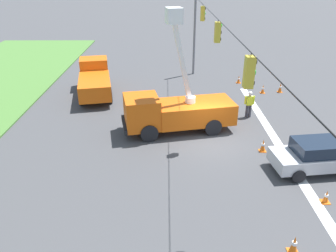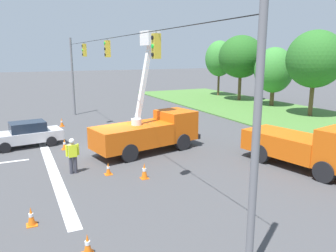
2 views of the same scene
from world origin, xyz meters
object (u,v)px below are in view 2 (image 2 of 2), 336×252
(utility_truck_bucket_lift, at_px, (149,129))
(traffic_cone_far_left, at_px, (144,171))
(tree_west, at_px, (241,57))
(sedan_silver, at_px, (26,134))
(traffic_cone_lane_edge_a, at_px, (65,144))
(tree_centre, at_px, (274,70))
(road_worker, at_px, (73,154))
(traffic_cone_foreground_left, at_px, (31,216))
(traffic_cone_mid_right, at_px, (34,133))
(traffic_cone_foreground_right, at_px, (88,245))
(tree_east, at_px, (315,59))
(tree_far_west, at_px, (219,59))
(traffic_cone_near_bucket, at_px, (108,169))
(utility_truck_support_near, at_px, (307,147))
(traffic_cone_mid_left, at_px, (62,122))

(utility_truck_bucket_lift, height_order, traffic_cone_far_left, utility_truck_bucket_lift)
(tree_west, relative_size, sedan_silver, 1.78)
(traffic_cone_lane_edge_a, bearing_deg, tree_centre, 108.12)
(tree_centre, xyz_separation_m, road_worker, (12.14, -23.73, -3.00))
(traffic_cone_foreground_left, relative_size, traffic_cone_mid_right, 1.14)
(traffic_cone_mid_right, height_order, traffic_cone_far_left, traffic_cone_far_left)
(sedan_silver, height_order, traffic_cone_foreground_right, sedan_silver)
(tree_centre, bearing_deg, traffic_cone_foreground_right, -51.98)
(tree_east, distance_m, traffic_cone_lane_edge_a, 22.97)
(traffic_cone_mid_right, bearing_deg, utility_truck_bucket_lift, 42.07)
(tree_east, height_order, traffic_cone_foreground_right, tree_east)
(tree_far_west, relative_size, tree_east, 0.96)
(traffic_cone_near_bucket, bearing_deg, sedan_silver, -155.15)
(traffic_cone_far_left, bearing_deg, traffic_cone_mid_right, -158.92)
(utility_truck_bucket_lift, distance_m, traffic_cone_far_left, 4.60)
(road_worker, height_order, traffic_cone_near_bucket, road_worker)
(utility_truck_support_near, distance_m, traffic_cone_foreground_left, 12.98)
(road_worker, bearing_deg, tree_far_west, 133.70)
(tree_west, relative_size, traffic_cone_foreground_left, 11.87)
(utility_truck_support_near, height_order, road_worker, utility_truck_support_near)
(utility_truck_support_near, relative_size, traffic_cone_foreground_left, 9.59)
(tree_west, xyz_separation_m, traffic_cone_mid_right, (8.63, -24.47, -5.13))
(tree_west, xyz_separation_m, traffic_cone_lane_edge_a, (12.86, -22.97, -5.07))
(tree_east, distance_m, traffic_cone_foreground_right, 27.15)
(tree_centre, height_order, traffic_cone_far_left, tree_centre)
(tree_west, xyz_separation_m, traffic_cone_near_bucket, (18.21, -21.69, -5.11))
(utility_truck_bucket_lift, relative_size, utility_truck_support_near, 1.08)
(traffic_cone_mid_right, bearing_deg, traffic_cone_lane_edge_a, 19.52)
(tree_east, xyz_separation_m, utility_truck_bucket_lift, (3.91, -17.80, -3.91))
(tree_east, bearing_deg, traffic_cone_foreground_left, -67.31)
(utility_truck_support_near, xyz_separation_m, traffic_cone_foreground_left, (0.13, -12.96, -0.84))
(tree_west, distance_m, traffic_cone_foreground_left, 33.83)
(tree_far_west, relative_size, tree_centre, 1.16)
(road_worker, height_order, traffic_cone_lane_edge_a, road_worker)
(traffic_cone_near_bucket, bearing_deg, tree_far_west, 136.70)
(tree_west, distance_m, tree_centre, 5.38)
(utility_truck_support_near, distance_m, traffic_cone_mid_left, 18.54)
(tree_far_west, relative_size, sedan_silver, 1.69)
(tree_far_west, relative_size, utility_truck_support_near, 1.17)
(tree_west, height_order, traffic_cone_near_bucket, tree_west)
(utility_truck_support_near, height_order, traffic_cone_far_left, utility_truck_support_near)
(tree_centre, xyz_separation_m, traffic_cone_foreground_left, (16.66, -25.89, -3.67))
(tree_east, xyz_separation_m, utility_truck_support_near, (10.23, -11.82, -4.10))
(tree_far_west, distance_m, traffic_cone_foreground_left, 37.62)
(utility_truck_bucket_lift, distance_m, traffic_cone_near_bucket, 4.49)
(tree_west, relative_size, tree_centre, 1.23)
(traffic_cone_foreground_left, relative_size, traffic_cone_near_bucket, 1.09)
(utility_truck_support_near, relative_size, traffic_cone_mid_left, 9.18)
(tree_far_west, xyz_separation_m, traffic_cone_mid_left, (11.18, -22.56, -4.79))
(traffic_cone_mid_right, bearing_deg, tree_west, 109.42)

